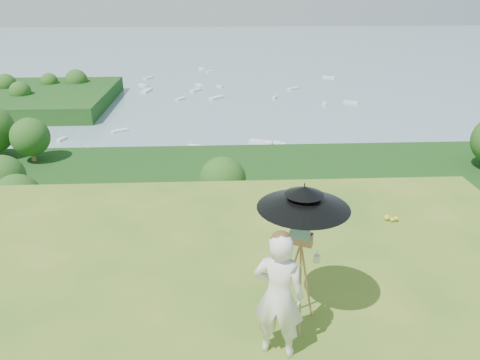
{
  "coord_description": "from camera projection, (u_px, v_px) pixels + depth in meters",
  "views": [
    {
      "loc": [
        1.17,
        -3.06,
        4.27
      ],
      "look_at": [
        1.55,
        4.49,
        1.08
      ],
      "focal_mm": 35.0,
      "sensor_mm": 36.0,
      "label": 1
    }
  ],
  "objects": [
    {
      "name": "field_easel",
      "position": [
        299.0,
        276.0,
        6.07
      ],
      "size": [
        0.77,
        0.77,
        1.53
      ],
      "primitive_type": null,
      "rotation": [
        0.0,
        0.0,
        -0.44
      ],
      "color": "#9B6D41",
      "rests_on": "ground"
    },
    {
      "name": "slope_trees",
      "position": [
        206.0,
        213.0,
        42.46
      ],
      "size": [
        110.0,
        50.0,
        6.0
      ],
      "primitive_type": null,
      "color": "#1F5419",
      "rests_on": "forest_slope"
    },
    {
      "name": "forest_slope",
      "position": [
        210.0,
        335.0,
        47.91
      ],
      "size": [
        140.0,
        56.0,
        22.0
      ],
      "primitive_type": "cube",
      "color": "#0E330E",
      "rests_on": "bay_water"
    },
    {
      "name": "shoreline_tier",
      "position": [
        213.0,
        216.0,
        87.43
      ],
      "size": [
        170.0,
        28.0,
        8.0
      ],
      "primitive_type": "cube",
      "color": "#726B5B",
      "rests_on": "bay_water"
    },
    {
      "name": "sun_umbrella",
      "position": [
        303.0,
        213.0,
        5.75
      ],
      "size": [
        1.57,
        1.57,
        0.8
      ],
      "primitive_type": null,
      "rotation": [
        0.0,
        0.0,
        -0.51
      ],
      "color": "black",
      "rests_on": "field_easel"
    },
    {
      "name": "painter",
      "position": [
        279.0,
        295.0,
        5.55
      ],
      "size": [
        0.71,
        0.58,
        1.7
      ],
      "primitive_type": "imported",
      "rotation": [
        0.0,
        0.0,
        2.82
      ],
      "color": "silver",
      "rests_on": "ground"
    },
    {
      "name": "bay_water",
      "position": [
        214.0,
        64.0,
        238.44
      ],
      "size": [
        700.0,
        700.0,
        0.0
      ],
      "primitive_type": "plane",
      "color": "slate",
      "rests_on": "ground"
    },
    {
      "name": "moored_boats",
      "position": [
        178.0,
        99.0,
        165.05
      ],
      "size": [
        140.0,
        140.0,
        0.7
      ],
      "primitive_type": null,
      "color": "silver",
      "rests_on": "bay_water"
    },
    {
      "name": "harbor_town",
      "position": [
        212.0,
        184.0,
        84.9
      ],
      "size": [
        110.0,
        22.0,
        5.0
      ],
      "primitive_type": null,
      "color": "silver",
      "rests_on": "shoreline_tier"
    },
    {
      "name": "painter_cap",
      "position": [
        281.0,
        237.0,
        5.24
      ],
      "size": [
        0.29,
        0.32,
        0.1
      ],
      "primitive_type": null,
      "rotation": [
        0.0,
        0.0,
        -0.31
      ],
      "color": "#D77577",
      "rests_on": "painter"
    }
  ]
}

